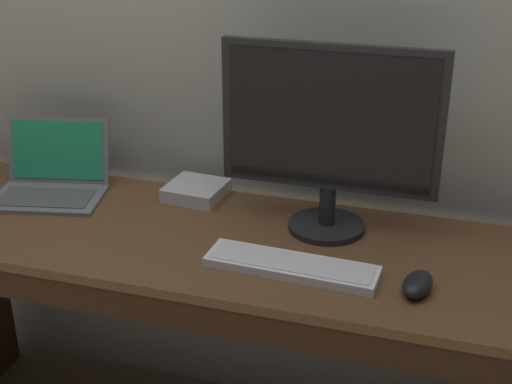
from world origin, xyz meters
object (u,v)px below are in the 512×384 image
Objects in this scene: external_monitor at (330,134)px; wired_keyboard at (291,266)px; external_drive_box at (196,191)px; laptop_space_gray at (51,181)px; computer_mouse at (418,284)px.

wired_keyboard is (-0.03, -0.23, -0.26)m from external_monitor.
external_monitor is 0.34m from wired_keyboard.
external_drive_box is at bearing 166.14° from external_monitor.
laptop_space_gray reaches higher than wired_keyboard.
laptop_space_gray is 2.25× the size of external_drive_box.
external_monitor is at bearing 148.64° from computer_mouse.
wired_keyboard is at bearing -171.08° from computer_mouse.
laptop_space_gray is at bearing 178.80° from computer_mouse.
external_monitor is 0.43m from computer_mouse.
wired_keyboard is 0.49m from external_drive_box.
laptop_space_gray is at bearing -166.01° from external_drive_box.
external_drive_box reaches higher than wired_keyboard.
computer_mouse reaches higher than external_drive_box.
wired_keyboard is 2.63× the size of external_drive_box.
laptop_space_gray reaches higher than computer_mouse.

